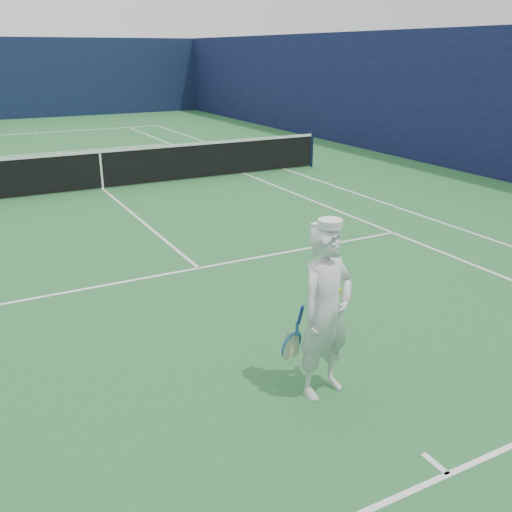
# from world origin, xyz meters

# --- Properties ---
(ground) EXTENTS (80.00, 80.00, 0.00)m
(ground) POSITION_xyz_m (0.00, 0.00, 0.00)
(ground) COLOR #276832
(ground) RESTS_ON ground
(court_markings) EXTENTS (11.03, 23.83, 0.01)m
(court_markings) POSITION_xyz_m (0.00, 0.00, 0.00)
(court_markings) COLOR white
(court_markings) RESTS_ON ground
(windscreen_fence) EXTENTS (20.12, 36.12, 4.00)m
(windscreen_fence) POSITION_xyz_m (0.00, 0.00, 2.00)
(windscreen_fence) COLOR #0E1734
(windscreen_fence) RESTS_ON ground
(tennis_net) EXTENTS (12.88, 0.09, 1.07)m
(tennis_net) POSITION_xyz_m (0.00, 0.00, 0.55)
(tennis_net) COLOR #141E4C
(tennis_net) RESTS_ON ground
(tennis_player) EXTENTS (0.84, 0.56, 1.88)m
(tennis_player) POSITION_xyz_m (-0.22, -10.33, 0.92)
(tennis_player) COLOR white
(tennis_player) RESTS_ON ground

